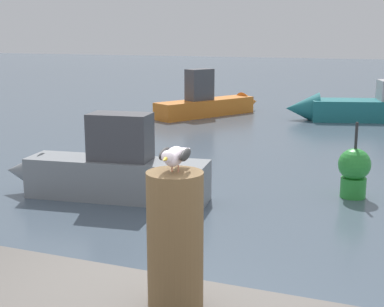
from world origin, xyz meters
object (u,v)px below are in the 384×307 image
seagull (174,156)px  boat_teal (375,107)px  boat_grey (105,170)px  mooring_post (175,241)px  boat_orange (212,103)px  channel_buoy (354,171)px

seagull → boat_teal: bearing=89.8°
seagull → boat_grey: bearing=123.7°
mooring_post → boat_orange: (-5.30, 15.59, -1.29)m
boat_teal → seagull: bearing=-90.2°
seagull → mooring_post: bearing=97.7°
seagull → channel_buoy: 7.38m
boat_orange → boat_teal: boat_teal is taller
channel_buoy → boat_teal: bearing=91.6°
mooring_post → channel_buoy: mooring_post is taller
boat_grey → boat_teal: bearing=70.8°
mooring_post → boat_grey: size_ratio=0.20×
mooring_post → boat_teal: size_ratio=0.13×
seagull → boat_teal: 16.43m
boat_teal → channel_buoy: (0.26, -9.17, 0.04)m
boat_teal → mooring_post: bearing=-90.2°
boat_orange → seagull: bearing=-71.2°
boat_grey → mooring_post: bearing=-56.3°
boat_teal → channel_buoy: size_ratio=4.54×
seagull → boat_teal: size_ratio=0.07×
boat_grey → boat_orange: bearing=99.0°
seagull → boat_teal: boat_teal is taller
mooring_post → boat_orange: bearing=108.8°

